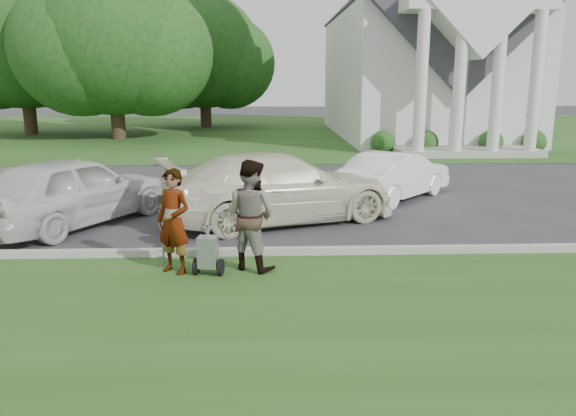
{
  "coord_description": "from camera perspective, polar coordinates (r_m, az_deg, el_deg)",
  "views": [
    {
      "loc": [
        0.23,
        -9.63,
        3.27
      ],
      "look_at": [
        0.59,
        0.0,
        1.05
      ],
      "focal_mm": 35.0,
      "sensor_mm": 36.0,
      "label": 1
    }
  ],
  "objects": [
    {
      "name": "church",
      "position": [
        34.01,
        13.41,
        17.14
      ],
      "size": [
        9.19,
        19.0,
        24.1
      ],
      "color": "white",
      "rests_on": "ground"
    },
    {
      "name": "car_c",
      "position": [
        13.07,
        -0.85,
        2.08
      ],
      "size": [
        5.96,
        4.08,
        1.6
      ],
      "primitive_type": "imported",
      "rotation": [
        0.0,
        0.0,
        1.94
      ],
      "color": "#E8E6C5",
      "rests_on": "ground"
    },
    {
      "name": "curb",
      "position": [
        10.67,
        -3.28,
        -4.47
      ],
      "size": [
        80.0,
        0.18,
        0.15
      ],
      "primitive_type": "cube",
      "color": "#9E9E93",
      "rests_on": "ground"
    },
    {
      "name": "church_lawn",
      "position": [
        36.78,
        -2.52,
        7.86
      ],
      "size": [
        80.0,
        30.0,
        0.01
      ],
      "primitive_type": "cube",
      "color": "#294A19",
      "rests_on": "ground"
    },
    {
      "name": "parking_meter_near",
      "position": [
        10.19,
        -12.7,
        -1.26
      ],
      "size": [
        0.09,
        0.08,
        1.3
      ],
      "color": "#96989E",
      "rests_on": "ground"
    },
    {
      "name": "grass_strip",
      "position": [
        7.4,
        -3.78,
        -13.26
      ],
      "size": [
        80.0,
        7.0,
        0.01
      ],
      "primitive_type": "cube",
      "color": "#294A19",
      "rests_on": "ground"
    },
    {
      "name": "person_right",
      "position": [
        9.71,
        -3.82,
        -0.79
      ],
      "size": [
        1.18,
        1.12,
        1.93
      ],
      "primitive_type": "imported",
      "rotation": [
        0.0,
        0.0,
        2.57
      ],
      "color": "#999999",
      "rests_on": "ground"
    },
    {
      "name": "striping_cart",
      "position": [
        9.63,
        -8.11,
        -4.54
      ],
      "size": [
        0.55,
        1.03,
        0.92
      ],
      "rotation": [
        0.0,
        0.0,
        -0.15
      ],
      "color": "black",
      "rests_on": "ground"
    },
    {
      "name": "tree_far",
      "position": [
        37.51,
        -25.44,
        15.47
      ],
      "size": [
        11.64,
        9.2,
        10.73
      ],
      "color": "#332316",
      "rests_on": "ground"
    },
    {
      "name": "person_left",
      "position": [
        9.7,
        -11.54,
        -1.43
      ],
      "size": [
        0.79,
        0.71,
        1.8
      ],
      "primitive_type": "imported",
      "rotation": [
        0.0,
        0.0,
        -0.55
      ],
      "color": "#999999",
      "rests_on": "ground"
    },
    {
      "name": "tree_back",
      "position": [
        39.87,
        -8.55,
        14.93
      ],
      "size": [
        9.61,
        7.6,
        8.89
      ],
      "color": "#332316",
      "rests_on": "ground"
    },
    {
      "name": "tree_left",
      "position": [
        32.73,
        -17.39,
        15.63
      ],
      "size": [
        10.63,
        8.4,
        9.71
      ],
      "color": "#332316",
      "rests_on": "ground"
    },
    {
      "name": "car_b",
      "position": [
        13.6,
        -21.08,
        1.68
      ],
      "size": [
        4.03,
        5.1,
        1.63
      ],
      "primitive_type": "imported",
      "rotation": [
        0.0,
        0.0,
        2.62
      ],
      "color": "silver",
      "rests_on": "ground"
    },
    {
      "name": "ground",
      "position": [
        10.17,
        -3.33,
        -5.8
      ],
      "size": [
        120.0,
        120.0,
        0.0
      ],
      "primitive_type": "plane",
      "color": "#333335",
      "rests_on": "ground"
    },
    {
      "name": "car_d",
      "position": [
        15.87,
        10.83,
        3.28
      ],
      "size": [
        3.75,
        3.91,
        1.32
      ],
      "primitive_type": "imported",
      "rotation": [
        0.0,
        0.0,
        2.4
      ],
      "color": "white",
      "rests_on": "ground"
    }
  ]
}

